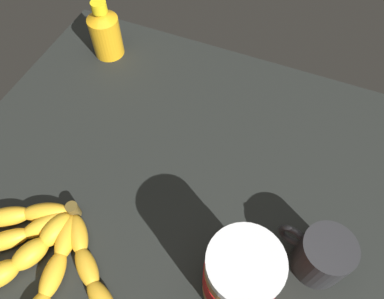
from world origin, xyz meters
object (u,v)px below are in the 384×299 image
object	(u,v)px
honey_bottle	(105,32)
banana_bunch	(34,248)
peanut_butter_jar	(240,276)
coffee_mug	(322,255)

from	to	relation	value
honey_bottle	banana_bunch	bearing A→B (deg)	-74.80
peanut_butter_jar	honey_bottle	distance (cm)	57.16
banana_bunch	coffee_mug	world-z (taller)	coffee_mug
peanut_butter_jar	coffee_mug	distance (cm)	13.46
banana_bunch	coffee_mug	xyz separation A→B (cm)	(41.06, 15.11, 2.50)
peanut_butter_jar	coffee_mug	xyz separation A→B (cm)	(10.18, 8.33, -2.87)
peanut_butter_jar	honey_bottle	world-z (taller)	peanut_butter_jar
banana_bunch	peanut_butter_jar	world-z (taller)	peanut_butter_jar
peanut_butter_jar	coffee_mug	size ratio (longest dim) A/B	1.25
honey_bottle	coffee_mug	size ratio (longest dim) A/B	1.15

